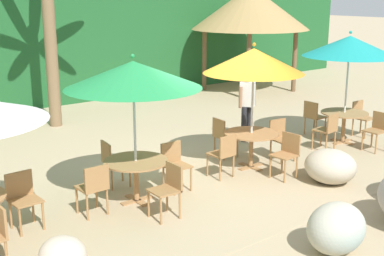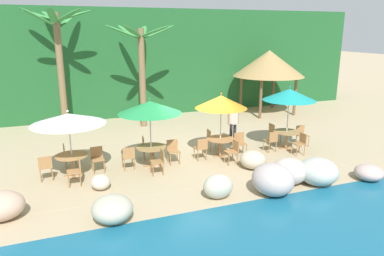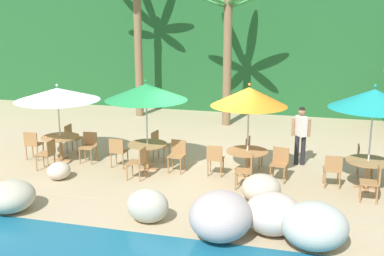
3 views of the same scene
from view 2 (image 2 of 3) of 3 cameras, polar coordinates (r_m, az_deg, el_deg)
The scene contains 32 objects.
ground_plane at distance 14.14m, azimuth -0.04°, elevation -4.80°, with size 120.00×120.00×0.00m, color tan.
terrace_deck at distance 14.14m, azimuth -0.04°, elevation -4.79°, with size 18.00×5.20×0.01m.
foliage_backdrop at distance 22.02m, azimuth -8.53°, elevation 10.20°, with size 28.00×2.40×6.00m.
rock_seawall at distance 11.37m, azimuth 8.10°, elevation -7.98°, with size 15.13×3.27×0.95m.
umbrella_white at distance 12.59m, azimuth -18.83°, elevation 1.36°, with size 2.43×2.43×2.30m.
dining_table_white at distance 12.97m, azimuth -18.32°, elevation -4.58°, with size 1.10×1.10×0.74m.
chair_white_seaward at distance 13.17m, azimuth -14.63°, elevation -4.47°, with size 0.44×0.44×0.87m.
chair_white_inland at distance 13.81m, azimuth -18.92°, elevation -3.90°, with size 0.44×0.43×0.87m.
chair_white_left at distance 12.88m, azimuth -21.99°, elevation -5.56°, with size 0.45×0.45×0.87m.
chair_white_right at distance 12.21m, azimuth -17.66°, elevation -6.27°, with size 0.43×0.42×0.87m.
umbrella_green at distance 12.85m, azimuth -6.63°, elevation 3.25°, with size 2.25×2.25×2.54m.
dining_table_green at distance 13.26m, azimuth -6.43°, elevation -3.46°, with size 1.10×1.10×0.74m.
chair_green_seaward at distance 13.57m, azimuth -2.99°, elevation -3.40°, with size 0.44×0.44×0.87m.
chair_green_inland at distance 14.09m, azimuth -7.20°, elevation -2.80°, with size 0.48×0.47×0.87m.
chair_green_left at distance 13.03m, azimuth -9.93°, elevation -4.40°, with size 0.42×0.43×0.87m.
chair_green_right at distance 12.53m, azimuth -5.13°, elevation -5.03°, with size 0.44×0.43×0.87m.
umbrella_orange at distance 13.83m, azimuth 4.59°, elevation 4.11°, with size 1.99×1.99×2.55m.
dining_table_orange at distance 14.21m, azimuth 4.46°, elevation -2.14°, with size 1.10×1.10×0.74m.
chair_orange_seaward at distance 14.60m, azimuth 7.51°, elevation -2.17°, with size 0.47×0.48×0.87m.
chair_orange_inland at distance 14.98m, azimuth 3.03°, elevation -1.61°, with size 0.47×0.46×0.87m.
chair_orange_left at distance 13.81m, azimuth 1.48°, elevation -3.05°, with size 0.43×0.44×0.87m.
chair_orange_right at distance 13.58m, azimuth 6.48°, elevation -3.47°, with size 0.45×0.44×0.87m.
umbrella_teal at distance 15.29m, azimuth 15.02°, elevation 5.08°, with size 2.14×2.14×2.64m.
dining_table_teal at distance 15.65m, azimuth 14.61°, elevation -0.97°, with size 1.10×1.10×0.74m.
chair_teal_seaward at distance 16.26m, azimuth 16.80°, elevation -0.90°, with size 0.43×0.44×0.87m.
chair_teal_inland at distance 16.31m, azimuth 12.67°, elevation -0.57°, with size 0.44×0.43×0.87m.
chair_teal_left at distance 15.08m, azimuth 12.37°, elevation -1.84°, with size 0.46×0.47×0.87m.
chair_teal_right at distance 15.06m, azimuth 16.64°, elevation -2.14°, with size 0.44×0.43×0.87m.
palm_tree_nearest at distance 18.67m, azimuth -20.19°, elevation 11.81°, with size 3.20×3.25×5.83m.
palm_tree_second at distance 18.50m, azimuth -7.96°, elevation 11.03°, with size 3.48×3.20×5.12m.
palapa_hut at distance 21.98m, azimuth 11.97°, elevation 9.86°, with size 4.15×4.15×3.70m.
waiter_in_white at distance 15.93m, azimuth 6.48°, elevation 1.10°, with size 0.52×0.39×1.70m.
Camera 2 is at (-4.73, -12.43, 4.81)m, focal length 34.03 mm.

